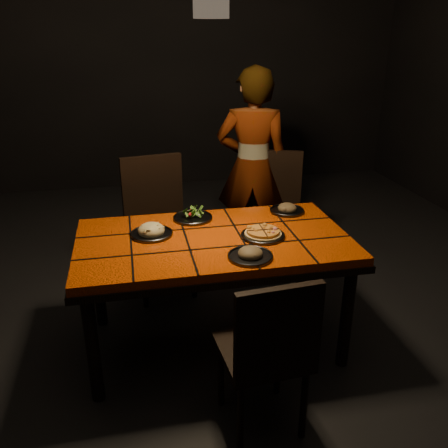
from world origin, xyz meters
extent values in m
cube|color=black|center=(0.00, 0.00, -0.02)|extent=(6.00, 7.00, 0.04)
cube|color=black|center=(0.00, 3.50, 1.50)|extent=(6.00, 0.04, 3.00)
cube|color=#F54D07|center=(0.00, 0.00, 0.72)|extent=(1.60, 0.90, 0.05)
cube|color=black|center=(0.00, 0.00, 0.68)|extent=(1.62, 0.92, 0.04)
cylinder|color=black|center=(-0.72, -0.37, 0.33)|extent=(0.07, 0.07, 0.66)
cylinder|color=black|center=(0.72, -0.37, 0.33)|extent=(0.07, 0.07, 0.66)
cylinder|color=black|center=(-0.72, 0.37, 0.33)|extent=(0.07, 0.07, 0.66)
cylinder|color=black|center=(0.72, 0.37, 0.33)|extent=(0.07, 0.07, 0.66)
cube|color=black|center=(0.11, -0.70, 0.43)|extent=(0.43, 0.43, 0.04)
cube|color=black|center=(0.12, -0.88, 0.67)|extent=(0.40, 0.07, 0.44)
cylinder|color=black|center=(0.26, -0.52, 0.21)|extent=(0.03, 0.03, 0.41)
cylinder|color=black|center=(-0.07, -0.55, 0.21)|extent=(0.03, 0.03, 0.41)
cylinder|color=black|center=(0.29, -0.85, 0.21)|extent=(0.03, 0.03, 0.41)
cylinder|color=black|center=(-0.04, -0.88, 0.21)|extent=(0.03, 0.03, 0.41)
cube|color=black|center=(-0.26, 0.74, 0.50)|extent=(0.54, 0.54, 0.04)
cube|color=black|center=(-0.30, 0.95, 0.77)|extent=(0.46, 0.12, 0.51)
cylinder|color=black|center=(-0.41, 0.52, 0.24)|extent=(0.04, 0.04, 0.47)
cylinder|color=black|center=(-0.04, 0.59, 0.24)|extent=(0.04, 0.04, 0.47)
cylinder|color=black|center=(-0.48, 0.89, 0.24)|extent=(0.04, 0.04, 0.47)
cylinder|color=black|center=(-0.11, 0.96, 0.24)|extent=(0.04, 0.04, 0.47)
cube|color=black|center=(0.67, 0.93, 0.47)|extent=(0.57, 0.57, 0.04)
cube|color=black|center=(0.74, 1.12, 0.73)|extent=(0.43, 0.19, 0.48)
cylinder|color=black|center=(0.44, 0.83, 0.22)|extent=(0.04, 0.04, 0.45)
cylinder|color=black|center=(0.77, 0.70, 0.22)|extent=(0.04, 0.04, 0.45)
cylinder|color=black|center=(0.56, 1.16, 0.22)|extent=(0.04, 0.04, 0.45)
cylinder|color=black|center=(0.90, 1.03, 0.22)|extent=(0.04, 0.04, 0.45)
imported|color=brown|center=(0.55, 1.18, 0.82)|extent=(0.68, 0.54, 1.64)
cylinder|color=black|center=(0.00, 0.00, 2.00)|extent=(0.18, 0.18, 0.12)
cylinder|color=#343438|center=(0.29, -0.06, 0.76)|extent=(0.26, 0.26, 0.01)
torus|color=#343438|center=(0.29, -0.06, 0.76)|extent=(0.26, 0.26, 0.01)
cylinder|color=tan|center=(0.29, -0.06, 0.77)|extent=(0.23, 0.23, 0.01)
cylinder|color=#F2A03E|center=(0.29, -0.06, 0.78)|extent=(0.20, 0.20, 0.02)
cylinder|color=#343438|center=(-0.36, 0.10, 0.76)|extent=(0.25, 0.25, 0.01)
torus|color=#343438|center=(-0.36, 0.10, 0.76)|extent=(0.25, 0.25, 0.01)
ellipsoid|color=#C8B884|center=(-0.36, 0.10, 0.78)|extent=(0.15, 0.15, 0.08)
cylinder|color=#343438|center=(-0.08, 0.31, 0.76)|extent=(0.25, 0.25, 0.01)
torus|color=#343438|center=(-0.08, 0.31, 0.76)|extent=(0.26, 0.26, 0.01)
cylinder|color=#343438|center=(0.15, -0.31, 0.76)|extent=(0.25, 0.25, 0.01)
torus|color=#343438|center=(0.15, -0.31, 0.76)|extent=(0.25, 0.25, 0.01)
ellipsoid|color=brown|center=(0.15, -0.31, 0.78)|extent=(0.15, 0.15, 0.08)
cylinder|color=#343438|center=(0.56, 0.31, 0.76)|extent=(0.23, 0.23, 0.01)
torus|color=#343438|center=(0.56, 0.31, 0.76)|extent=(0.23, 0.23, 0.01)
ellipsoid|color=brown|center=(0.56, 0.31, 0.78)|extent=(0.14, 0.14, 0.08)
camera|label=1|loc=(-0.46, -2.52, 1.89)|focal=38.00mm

